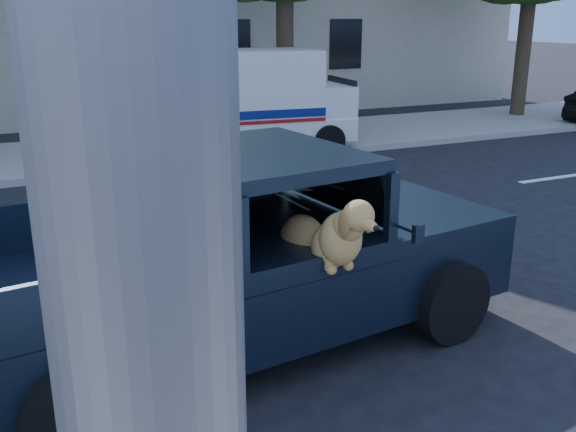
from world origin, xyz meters
name	(u,v)px	position (x,y,z in m)	size (l,w,h in m)	color
ground	(232,331)	(0.00, 0.00, 0.00)	(120.00, 120.00, 0.00)	black
far_sidewalk	(93,155)	(0.00, 9.20, 0.07)	(60.00, 4.00, 0.15)	gray
lane_stripes	(276,216)	(2.00, 3.40, 0.01)	(21.60, 0.14, 0.01)	silver
pickup_truck	(231,285)	(-0.10, -0.29, 0.65)	(5.58, 2.96, 1.92)	black
mail_truck	(252,109)	(3.57, 8.32, 1.03)	(4.51, 2.60, 2.37)	silver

